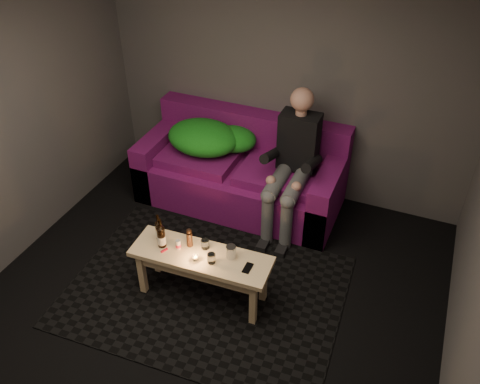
# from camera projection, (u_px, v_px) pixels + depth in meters

# --- Properties ---
(floor) EXTENTS (4.50, 4.50, 0.00)m
(floor) POSITION_uv_depth(u_px,v_px,m) (195.00, 323.00, 4.38)
(floor) COLOR black
(floor) RESTS_ON ground
(room) EXTENTS (4.50, 4.50, 4.50)m
(room) POSITION_uv_depth(u_px,v_px,m) (212.00, 132.00, 3.75)
(room) COLOR silver
(room) RESTS_ON ground
(rug) EXTENTS (2.54, 1.90, 0.01)m
(rug) POSITION_uv_depth(u_px,v_px,m) (206.00, 291.00, 4.67)
(rug) COLOR black
(rug) RESTS_ON floor
(sofa) EXTENTS (2.19, 0.99, 0.94)m
(sofa) POSITION_uv_depth(u_px,v_px,m) (242.00, 173.00, 5.63)
(sofa) COLOR #650D5E
(sofa) RESTS_ON floor
(green_blanket) EXTENTS (0.96, 0.66, 0.33)m
(green_blanket) POSITION_uv_depth(u_px,v_px,m) (209.00, 137.00, 5.52)
(green_blanket) COLOR #167815
(green_blanket) RESTS_ON sofa
(person) EXTENTS (0.39, 0.91, 1.46)m
(person) POSITION_uv_depth(u_px,v_px,m) (293.00, 161.00, 5.06)
(person) COLOR black
(person) RESTS_ON sofa
(coffee_table) EXTENTS (1.25, 0.45, 0.50)m
(coffee_table) POSITION_uv_depth(u_px,v_px,m) (201.00, 262.00, 4.39)
(coffee_table) COLOR #E1BC84
(coffee_table) RESTS_ON rug
(beer_bottle_a) EXTENTS (0.07, 0.07, 0.26)m
(beer_bottle_a) POSITION_uv_depth(u_px,v_px,m) (159.00, 230.00, 4.45)
(beer_bottle_a) COLOR black
(beer_bottle_a) RESTS_ON coffee_table
(beer_bottle_b) EXTENTS (0.07, 0.07, 0.29)m
(beer_bottle_b) POSITION_uv_depth(u_px,v_px,m) (161.00, 236.00, 4.37)
(beer_bottle_b) COLOR black
(beer_bottle_b) RESTS_ON coffee_table
(salt_shaker) EXTENTS (0.06, 0.06, 0.09)m
(salt_shaker) POSITION_uv_depth(u_px,v_px,m) (178.00, 244.00, 4.38)
(salt_shaker) COLOR silver
(salt_shaker) RESTS_ON coffee_table
(pepper_mill) EXTENTS (0.06, 0.06, 0.14)m
(pepper_mill) POSITION_uv_depth(u_px,v_px,m) (190.00, 239.00, 4.39)
(pepper_mill) COLOR black
(pepper_mill) RESTS_ON coffee_table
(tumbler_back) EXTENTS (0.08, 0.08, 0.09)m
(tumbler_back) POSITION_uv_depth(u_px,v_px,m) (205.00, 244.00, 4.39)
(tumbler_back) COLOR white
(tumbler_back) RESTS_ON coffee_table
(tealight) EXTENTS (0.05, 0.05, 0.04)m
(tealight) POSITION_uv_depth(u_px,v_px,m) (196.00, 258.00, 4.28)
(tealight) COLOR white
(tealight) RESTS_ON coffee_table
(tumbler_front) EXTENTS (0.07, 0.07, 0.09)m
(tumbler_front) POSITION_uv_depth(u_px,v_px,m) (211.00, 258.00, 4.24)
(tumbler_front) COLOR white
(tumbler_front) RESTS_ON coffee_table
(steel_cup) EXTENTS (0.09, 0.09, 0.12)m
(steel_cup) POSITION_uv_depth(u_px,v_px,m) (231.00, 252.00, 4.28)
(steel_cup) COLOR silver
(steel_cup) RESTS_ON coffee_table
(smartphone) EXTENTS (0.06, 0.13, 0.01)m
(smartphone) POSITION_uv_depth(u_px,v_px,m) (248.00, 268.00, 4.21)
(smartphone) COLOR black
(smartphone) RESTS_ON coffee_table
(red_lighter) EXTENTS (0.04, 0.07, 0.01)m
(red_lighter) POSITION_uv_depth(u_px,v_px,m) (164.00, 250.00, 4.37)
(red_lighter) COLOR red
(red_lighter) RESTS_ON coffee_table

